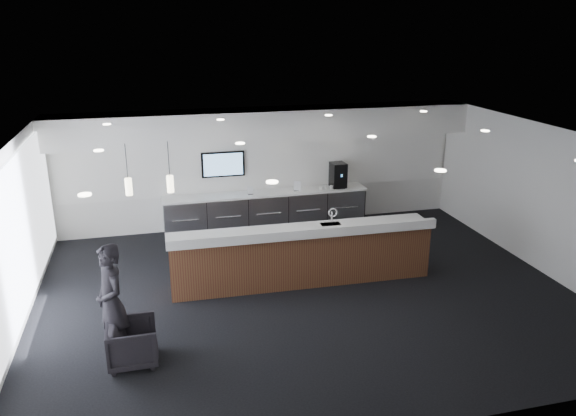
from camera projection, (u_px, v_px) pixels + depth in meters
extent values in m
plane|color=black|center=(306.00, 292.00, 10.76)|extent=(10.00, 10.00, 0.00)
cube|color=black|center=(308.00, 138.00, 9.81)|extent=(10.00, 8.00, 0.02)
cube|color=white|center=(263.00, 167.00, 13.96)|extent=(10.00, 0.02, 3.00)
cube|color=white|center=(12.00, 244.00, 9.12)|extent=(0.02, 8.00, 3.00)
cube|color=white|center=(542.00, 199.00, 11.44)|extent=(0.02, 8.00, 3.00)
cube|color=white|center=(266.00, 124.00, 13.19)|extent=(10.00, 0.90, 0.70)
cube|color=white|center=(263.00, 163.00, 13.90)|extent=(9.80, 0.06, 1.40)
cube|color=silver|center=(14.00, 244.00, 9.13)|extent=(0.04, 7.36, 2.55)
cube|color=gray|center=(266.00, 211.00, 13.96)|extent=(5.00, 0.60, 0.90)
cube|color=white|center=(266.00, 193.00, 13.81)|extent=(5.06, 0.66, 0.05)
cylinder|color=silver|center=(186.00, 220.00, 13.19)|extent=(0.60, 0.02, 0.02)
cylinder|color=silver|center=(228.00, 217.00, 13.42)|extent=(0.60, 0.02, 0.02)
cylinder|color=silver|center=(269.00, 214.00, 13.66)|extent=(0.60, 0.02, 0.02)
cylinder|color=silver|center=(308.00, 210.00, 13.89)|extent=(0.60, 0.02, 0.02)
cylinder|color=silver|center=(347.00, 207.00, 14.12)|extent=(0.60, 0.02, 0.02)
cube|color=black|center=(223.00, 164.00, 13.60)|extent=(1.05, 0.07, 0.62)
cube|color=#388AE3|center=(223.00, 165.00, 13.57)|extent=(0.95, 0.01, 0.54)
cylinder|color=#F5EABF|center=(169.00, 177.00, 10.23)|extent=(0.12, 0.12, 0.30)
cylinder|color=#F5EABF|center=(129.00, 179.00, 10.06)|extent=(0.12, 0.12, 0.30)
cube|color=#53281B|center=(302.00, 257.00, 11.06)|extent=(5.13, 0.82, 1.05)
cube|color=white|center=(302.00, 231.00, 10.89)|extent=(5.22, 0.90, 0.06)
cube|color=white|center=(307.00, 234.00, 10.49)|extent=(5.20, 0.23, 0.18)
cylinder|color=silver|center=(332.00, 218.00, 11.06)|extent=(0.04, 0.04, 0.28)
torus|color=silver|center=(333.00, 213.00, 10.96)|extent=(0.19, 0.03, 0.19)
cube|color=black|center=(338.00, 175.00, 14.15)|extent=(0.37, 0.42, 0.62)
cube|color=silver|center=(341.00, 189.00, 14.04)|extent=(0.22, 0.12, 0.02)
cube|color=white|center=(250.00, 191.00, 13.58)|extent=(0.15, 0.03, 0.20)
cube|color=white|center=(297.00, 186.00, 13.87)|extent=(0.18, 0.07, 0.24)
imported|color=black|center=(133.00, 343.00, 8.45)|extent=(0.75, 0.73, 0.67)
imported|color=black|center=(111.00, 302.00, 8.44)|extent=(0.67, 0.79, 1.84)
imported|color=white|center=(337.00, 187.00, 14.10)|extent=(0.09, 0.09, 0.08)
imported|color=white|center=(331.00, 187.00, 14.07)|extent=(0.12, 0.12, 0.08)
imported|color=white|center=(326.00, 187.00, 14.04)|extent=(0.11, 0.11, 0.08)
imported|color=white|center=(321.00, 188.00, 14.00)|extent=(0.11, 0.11, 0.08)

